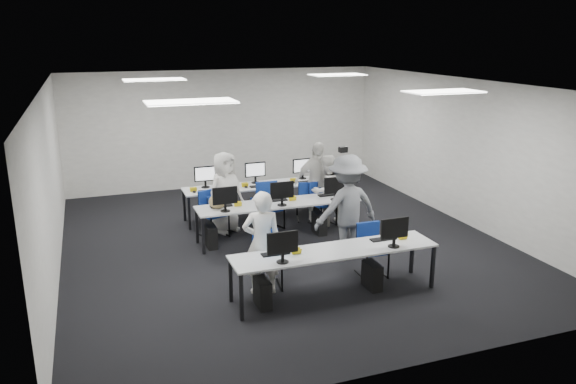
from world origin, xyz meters
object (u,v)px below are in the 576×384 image
object	(u,v)px
chair_4	(322,211)
desk_front	(335,253)
chair_5	(214,220)
chair_6	(264,210)
chair_0	(267,270)
student_1	(326,190)
student_3	(317,182)
desk_mid	(279,205)
chair_3	(271,216)
chair_2	(214,222)
student_2	(225,192)
student_0	(262,243)
photographer	(347,208)
chair_1	(372,259)
chair_7	(307,207)

from	to	relation	value
chair_4	desk_front	bearing A→B (deg)	-123.91
chair_5	chair_6	world-z (taller)	chair_6
chair_0	chair_5	xyz separation A→B (m)	(-0.24, 2.75, -0.02)
chair_5	student_1	bearing A→B (deg)	-14.95
desk_front	student_3	world-z (taller)	student_3
chair_4	chair_6	distance (m)	1.22
desk_mid	student_3	size ratio (longest dim) A/B	1.88
chair_3	chair_6	size ratio (longest dim) A/B	0.84
chair_2	chair_6	distance (m)	1.22
chair_0	student_1	bearing A→B (deg)	58.51
chair_5	student_2	xyz separation A→B (m)	(0.25, 0.00, 0.56)
student_0	student_2	size ratio (longest dim) A/B	1.00
desk_mid	photographer	size ratio (longest dim) A/B	1.71
student_3	chair_5	bearing A→B (deg)	-179.65
chair_3	chair_4	world-z (taller)	chair_4
chair_0	chair_6	xyz separation A→B (m)	(0.87, 2.92, 0.03)
chair_0	chair_2	bearing A→B (deg)	105.29
student_2	student_1	bearing A→B (deg)	-33.61
desk_mid	desk_front	bearing A→B (deg)	-90.00
chair_0	student_3	bearing A→B (deg)	63.09
chair_2	chair_4	world-z (taller)	chair_2
chair_2	chair_3	bearing A→B (deg)	-16.75
chair_3	chair_4	bearing A→B (deg)	-25.43
desk_mid	student_2	size ratio (longest dim) A/B	1.96
student_3	chair_3	bearing A→B (deg)	-171.28
student_0	student_3	world-z (taller)	student_3
chair_3	chair_5	xyz separation A→B (m)	(-1.16, 0.14, -0.00)
chair_5	student_2	distance (m)	0.61
desk_mid	photographer	xyz separation A→B (m)	(0.80, -1.33, 0.26)
student_1	student_3	world-z (taller)	student_3
chair_1	chair_2	xyz separation A→B (m)	(-2.04, 2.72, 0.01)
chair_1	chair_4	bearing A→B (deg)	86.43
chair_7	student_1	distance (m)	0.68
chair_1	chair_7	xyz separation A→B (m)	(0.06, 3.04, 0.00)
student_1	photographer	bearing A→B (deg)	59.26
chair_3	chair_5	distance (m)	1.17
chair_6	chair_7	distance (m)	0.95
chair_5	photographer	size ratio (longest dim) A/B	0.43
desk_mid	chair_0	size ratio (longest dim) A/B	3.61
chair_3	student_2	xyz separation A→B (m)	(-0.91, 0.14, 0.56)
chair_7	chair_3	bearing A→B (deg)	-147.68
desk_mid	chair_5	world-z (taller)	chair_5
student_0	photographer	size ratio (longest dim) A/B	0.87
student_2	chair_2	bearing A→B (deg)	-169.89
desk_mid	chair_4	xyz separation A→B (m)	(1.13, 0.50, -0.40)
chair_5	student_2	world-z (taller)	student_2
chair_3	student_3	distance (m)	1.25
desk_front	desk_mid	bearing A→B (deg)	90.00
chair_6	photographer	bearing A→B (deg)	-69.33
photographer	student_0	bearing A→B (deg)	18.12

